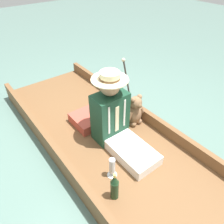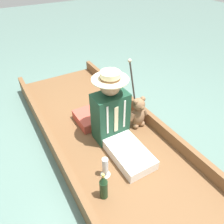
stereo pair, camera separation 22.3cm
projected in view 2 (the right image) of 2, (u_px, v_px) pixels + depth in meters
The scene contains 8 objects.
ground_plane at pixel (106, 143), 2.55m from camera, with size 16.00×16.00×0.00m, color slate.
punt_boat at pixel (106, 139), 2.50m from camera, with size 1.20×3.30×0.26m.
seat_cushion at pixel (98, 115), 2.69m from camera, with size 0.53×0.37×0.11m.
seated_person at pixel (115, 120), 2.24m from camera, with size 0.36×0.82×0.80m.
teddy_bear at pixel (138, 113), 2.51m from camera, with size 0.28×0.16×0.40m.
wine_glass at pixel (105, 166), 1.98m from camera, with size 0.09×0.09×0.22m.
walking_cane at pixel (133, 84), 2.58m from camera, with size 0.04×0.25×0.70m.
champagne_bottle at pixel (104, 186), 1.80m from camera, with size 0.07×0.07×0.30m.
Camera 2 is at (0.86, 1.59, 1.84)m, focal length 35.00 mm.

